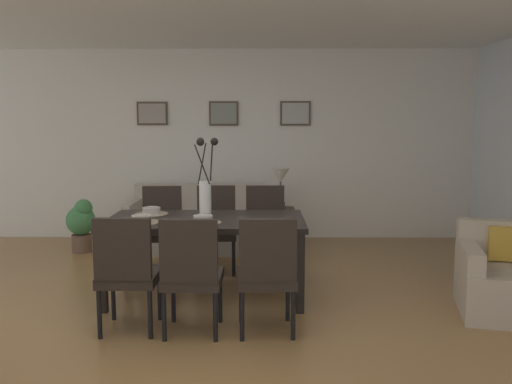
{
  "coord_description": "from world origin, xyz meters",
  "views": [
    {
      "loc": [
        0.67,
        -4.02,
        1.61
      ],
      "look_at": [
        0.63,
        1.03,
        0.94
      ],
      "focal_mm": 36.63,
      "sensor_mm": 36.0,
      "label": 1
    }
  ],
  "objects": [
    {
      "name": "bowl_near_left",
      "position": [
        -0.37,
        0.46,
        0.78
      ],
      "size": [
        0.17,
        0.17,
        0.07
      ],
      "color": "#B2ADA3",
      "rests_on": "dining_table"
    },
    {
      "name": "placemat_far_left",
      "position": [
        0.17,
        0.46,
        0.74
      ],
      "size": [
        0.32,
        0.32,
        0.01
      ],
      "primitive_type": "cylinder",
      "color": "#7F705B",
      "rests_on": "dining_table"
    },
    {
      "name": "framed_picture_center",
      "position": [
        0.17,
        3.18,
        1.73
      ],
      "size": [
        0.4,
        0.03,
        0.33
      ],
      "color": "#473828"
    },
    {
      "name": "dining_chair_near_left",
      "position": [
        -0.34,
        -0.18,
        0.51
      ],
      "size": [
        0.44,
        0.44,
        0.92
      ],
      "color": "black",
      "rests_on": "ground"
    },
    {
      "name": "bowl_far_left",
      "position": [
        0.17,
        0.46,
        0.78
      ],
      "size": [
        0.17,
        0.17,
        0.07
      ],
      "color": "#B2ADA3",
      "rests_on": "dining_table"
    },
    {
      "name": "centerpiece_vase",
      "position": [
        0.17,
        0.67,
        1.02
      ],
      "size": [
        0.21,
        0.23,
        0.73
      ],
      "color": "white",
      "rests_on": "dining_table"
    },
    {
      "name": "back_wall_panel",
      "position": [
        0.0,
        3.25,
        1.3
      ],
      "size": [
        9.0,
        0.1,
        2.6
      ],
      "primitive_type": "cube",
      "color": "white",
      "rests_on": "ground"
    },
    {
      "name": "placemat_near_right",
      "position": [
        -0.37,
        0.88,
        0.74
      ],
      "size": [
        0.32,
        0.32,
        0.01
      ],
      "primitive_type": "cylinder",
      "color": "#7F705B",
      "rests_on": "dining_table"
    },
    {
      "name": "sofa",
      "position": [
        -0.14,
        2.57,
        0.28
      ],
      "size": [
        1.7,
        0.84,
        0.8
      ],
      "color": "#B2A899",
      "rests_on": "ground"
    },
    {
      "name": "ground_plane",
      "position": [
        0.0,
        0.0,
        0.0
      ],
      "size": [
        9.0,
        9.0,
        0.0
      ],
      "primitive_type": "plane",
      "color": "olive"
    },
    {
      "name": "dining_chair_near_right",
      "position": [
        -0.4,
        1.52,
        0.51
      ],
      "size": [
        0.46,
        0.46,
        0.92
      ],
      "color": "black",
      "rests_on": "ground"
    },
    {
      "name": "bowl_near_right",
      "position": [
        -0.37,
        0.88,
        0.78
      ],
      "size": [
        0.17,
        0.17,
        0.07
      ],
      "color": "#B2ADA3",
      "rests_on": "dining_table"
    },
    {
      "name": "dining_chair_far_right",
      "position": [
        0.19,
        1.57,
        0.51
      ],
      "size": [
        0.46,
        0.46,
        0.92
      ],
      "color": "black",
      "rests_on": "ground"
    },
    {
      "name": "dining_chair_far_left",
      "position": [
        0.16,
        -0.23,
        0.51
      ],
      "size": [
        0.45,
        0.45,
        0.92
      ],
      "color": "black",
      "rests_on": "ground"
    },
    {
      "name": "framed_picture_left",
      "position": [
        -0.81,
        3.18,
        1.73
      ],
      "size": [
        0.42,
        0.03,
        0.32
      ],
      "color": "#473828"
    },
    {
      "name": "dining_chair_mid_left",
      "position": [
        0.72,
        -0.2,
        0.51
      ],
      "size": [
        0.46,
        0.46,
        0.92
      ],
      "color": "black",
      "rests_on": "ground"
    },
    {
      "name": "potted_plant",
      "position": [
        -1.56,
        2.35,
        0.37
      ],
      "size": [
        0.36,
        0.36,
        0.67
      ],
      "color": "brown",
      "rests_on": "ground"
    },
    {
      "name": "placemat_near_left",
      "position": [
        -0.37,
        0.46,
        0.74
      ],
      "size": [
        0.32,
        0.32,
        0.01
      ],
      "primitive_type": "cylinder",
      "color": "#7F705B",
      "rests_on": "dining_table"
    },
    {
      "name": "dining_table",
      "position": [
        0.17,
        0.67,
        0.66
      ],
      "size": [
        1.8,
        0.95,
        0.74
      ],
      "color": "black",
      "rests_on": "ground"
    },
    {
      "name": "table_lamp",
      "position": [
        0.93,
        2.56,
        0.89
      ],
      "size": [
        0.22,
        0.22,
        0.51
      ],
      "color": "#4C4C51",
      "rests_on": "side_table"
    },
    {
      "name": "dining_chair_mid_right",
      "position": [
        0.73,
        1.57,
        0.51
      ],
      "size": [
        0.44,
        0.44,
        0.92
      ],
      "color": "black",
      "rests_on": "ground"
    },
    {
      "name": "framed_picture_right",
      "position": [
        1.15,
        3.18,
        1.73
      ],
      "size": [
        0.41,
        0.03,
        0.33
      ],
      "color": "#473828"
    },
    {
      "name": "side_table",
      "position": [
        0.93,
        2.56,
        0.26
      ],
      "size": [
        0.36,
        0.36,
        0.52
      ],
      "primitive_type": "cube",
      "color": "#33261E",
      "rests_on": "ground"
    },
    {
      "name": "armchair",
      "position": [
        2.79,
        0.28,
        0.29
      ],
      "size": [
        0.96,
        0.96,
        0.75
      ],
      "color": "#B7A893",
      "rests_on": "ground"
    }
  ]
}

